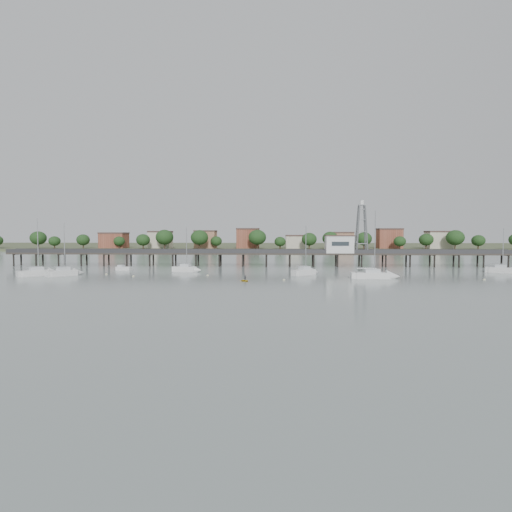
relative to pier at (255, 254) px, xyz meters
The scene contains 15 objects.
ground_plane 60.12m from the pier, 90.00° to the right, with size 500.00×500.00×0.00m, color slate.
pier is the anchor object (origin of this frame).
pier_building 25.16m from the pier, ahead, with size 8.40×5.40×5.30m.
lattice_tower 32.34m from the pier, ahead, with size 3.20×3.20×15.50m.
sailboat_c 29.48m from the pier, 61.74° to the right, with size 7.01×6.34×12.21m.
sailboat_b 25.21m from the pier, 129.44° to the right, with size 7.35×3.40×11.82m.
sailboat_d 44.46m from the pier, 49.24° to the right, with size 9.64×3.10×15.65m.
sailboat_a 56.93m from the pier, 147.85° to the right, with size 7.83×7.68×14.01m.
sailboat_e 66.07m from the pier, 16.80° to the right, with size 6.82×5.74×11.63m.
sailboat_f 51.85m from the pier, 144.30° to the right, with size 6.86×7.45×13.02m.
white_tender 37.82m from the pier, 154.69° to the right, with size 4.40×2.55×1.60m.
yellow_dinghy 40.78m from the pier, 90.02° to the right, with size 1.68×0.49×2.36m, color yellow.
dinghy_occupant 40.78m from the pier, 90.02° to the right, with size 0.37×1.00×0.24m, color black.
mooring_buoys 33.05m from the pier, 94.01° to the right, with size 84.61×11.04×0.39m.
far_shore 179.60m from the pier, 89.89° to the left, with size 500.00×170.00×10.40m.
Camera 1 is at (6.20, -67.34, 9.74)m, focal length 30.00 mm.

